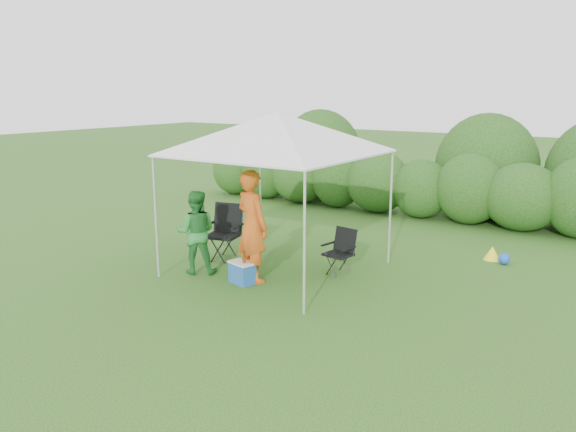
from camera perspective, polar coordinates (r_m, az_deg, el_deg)
The scene contains 10 objects.
ground at distance 9.88m, azimuth -2.68°, elevation -6.17°, with size 70.00×70.00×0.00m, color #34621F.
hedge at distance 14.75m, azimuth 11.77°, elevation 3.19°, with size 12.48×1.53×1.80m.
canopy at distance 9.78m, azimuth -1.07°, elevation 8.41°, with size 3.10×3.10×2.83m.
chair_right at distance 9.98m, azimuth 5.41°, elevation -3.27°, with size 0.56×0.52×0.81m.
chair_left at distance 10.87m, azimuth -6.40°, elevation -1.20°, with size 0.76×0.72×1.06m.
man at distance 9.43m, azimuth -3.66°, elevation -1.05°, with size 0.70×0.46×1.91m, color #CE5317.
woman at distance 10.01m, azimuth -9.33°, elevation -1.63°, with size 0.72×0.56×1.49m, color #297E33.
cooler at distance 9.54m, azimuth -4.60°, elevation -5.71°, with size 0.51×0.43×0.37m.
bottle at distance 9.38m, azimuth -4.50°, elevation -4.15°, with size 0.06×0.06×0.21m, color #592D0C.
lawn_toy at distance 11.43m, azimuth 20.31°, elevation -3.69°, with size 0.53×0.44×0.26m.
Camera 1 is at (5.57, -7.51, 3.19)m, focal length 35.00 mm.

